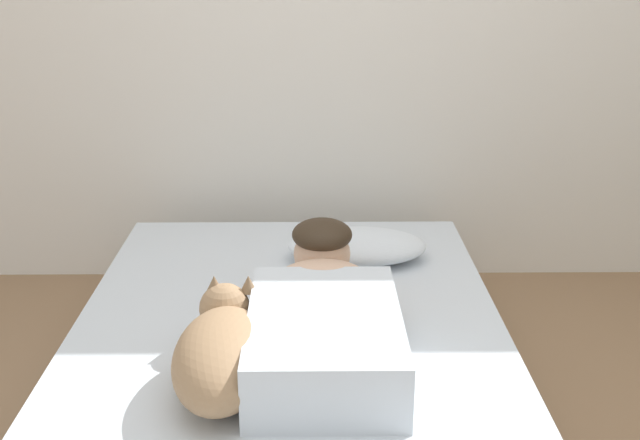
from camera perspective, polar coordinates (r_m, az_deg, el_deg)
The scene contains 6 objects.
bed at distance 2.58m, azimuth -2.19°, elevation -11.10°, with size 1.40×2.06×0.33m.
pillow at distance 3.00m, azimuth 2.73°, elevation -1.88°, with size 0.52×0.32×0.11m, color silver.
person_lying at distance 2.35m, azimuth 0.26°, elevation -6.72°, with size 0.43×0.92×0.27m.
dog at distance 2.17m, azimuth -6.94°, elevation -9.27°, with size 0.26×0.57×0.21m.
coffee_cup at distance 2.92m, azimuth 1.72°, elevation -2.85°, with size 0.12×0.09×0.07m.
cell_phone at distance 2.52m, azimuth -4.01°, elevation -7.42°, with size 0.07×0.14×0.01m, color black.
Camera 1 is at (-0.17, -1.96, 1.46)m, focal length 44.82 mm.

